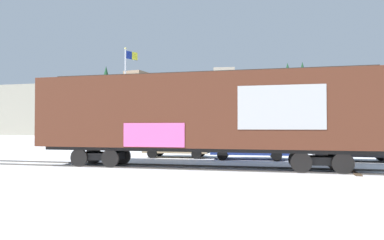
{
  "coord_description": "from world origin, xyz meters",
  "views": [
    {
      "loc": [
        4.37,
        -16.05,
        2.0
      ],
      "look_at": [
        0.02,
        1.23,
        2.38
      ],
      "focal_mm": 31.61,
      "sensor_mm": 36.0,
      "label": 1
    }
  ],
  "objects": [
    {
      "name": "parked_car_tan",
      "position": [
        -2.14,
        5.46,
        0.85
      ],
      "size": [
        4.38,
        2.1,
        1.66
      ],
      "color": "#9E8966",
      "rests_on": "ground_plane"
    },
    {
      "name": "freight_car",
      "position": [
        0.87,
        -0.0,
        2.68
      ],
      "size": [
        16.59,
        3.3,
        4.72
      ],
      "color": "#472316",
      "rests_on": "ground_plane"
    },
    {
      "name": "parked_car_blue",
      "position": [
        2.64,
        5.2,
        0.84
      ],
      "size": [
        4.81,
        2.18,
        1.66
      ],
      "color": "navy",
      "rests_on": "ground_plane"
    },
    {
      "name": "parked_car_black",
      "position": [
        8.74,
        5.41,
        0.87
      ],
      "size": [
        4.69,
        1.93,
        1.7
      ],
      "color": "black",
      "rests_on": "ground_plane"
    },
    {
      "name": "ground_plane",
      "position": [
        0.0,
        0.0,
        0.0
      ],
      "size": [
        260.0,
        260.0,
        0.0
      ],
      "primitive_type": "plane",
      "color": "silver"
    },
    {
      "name": "hillside",
      "position": [
        -0.04,
        74.42,
        6.34
      ],
      "size": [
        153.33,
        40.79,
        17.04
      ],
      "color": "gray",
      "rests_on": "ground_plane"
    },
    {
      "name": "flagpole",
      "position": [
        -7.83,
        10.08,
        5.29
      ],
      "size": [
        0.74,
        1.12,
        8.71
      ],
      "color": "silver",
      "rests_on": "ground_plane"
    },
    {
      "name": "track",
      "position": [
        2.27,
        0.04,
        0.04
      ],
      "size": [
        60.02,
        3.78,
        0.08
      ],
      "color": "#4C4742",
      "rests_on": "ground_plane"
    }
  ]
}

